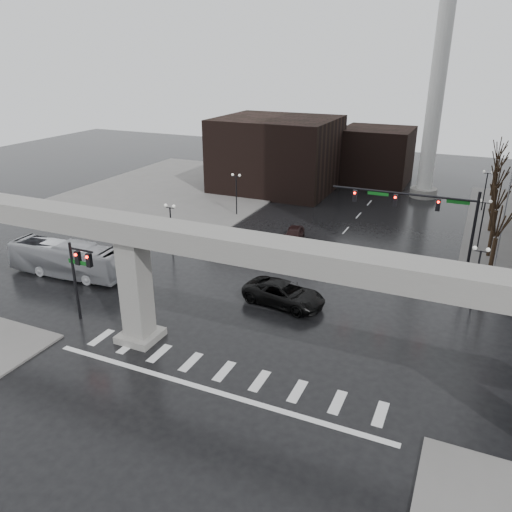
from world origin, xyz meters
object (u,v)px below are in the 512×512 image
(pickup_truck, at_px, (284,294))
(far_car, at_px, (294,235))
(city_bus, at_px, (67,259))
(signal_mast_arm, at_px, (427,212))

(pickup_truck, xyz_separation_m, far_car, (-4.09, 13.20, -0.11))
(city_bus, bearing_deg, signal_mast_arm, -68.96)
(city_bus, xyz_separation_m, far_car, (15.30, 15.86, -0.73))
(city_bus, height_order, far_car, city_bus)
(far_car, bearing_deg, signal_mast_arm, -24.98)
(pickup_truck, bearing_deg, signal_mast_arm, -33.35)
(pickup_truck, height_order, far_car, pickup_truck)
(pickup_truck, xyz_separation_m, city_bus, (-19.39, -2.66, 0.62))
(pickup_truck, bearing_deg, far_car, 25.46)
(signal_mast_arm, relative_size, far_car, 2.60)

